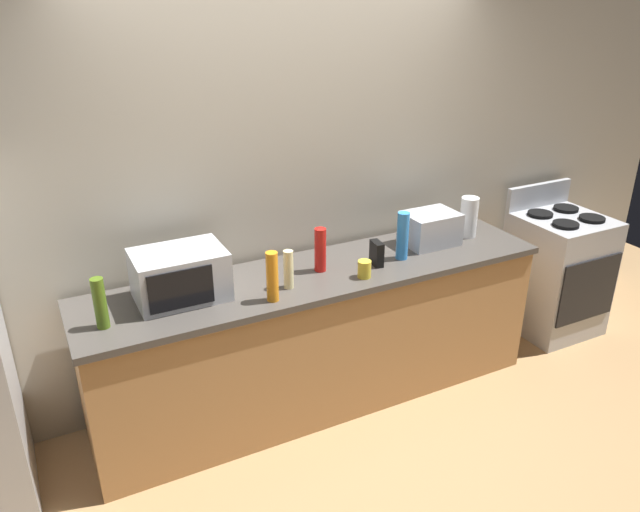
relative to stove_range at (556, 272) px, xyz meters
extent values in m
plane|color=#A87F51|center=(-2.00, -0.40, -0.46)|extent=(8.00, 8.00, 0.00)
cube|color=#B2A893|center=(-2.00, 0.41, 0.89)|extent=(6.40, 0.10, 2.70)
cube|color=#B27F4C|center=(-2.00, 0.00, -0.03)|extent=(2.80, 0.60, 0.86)
cube|color=#47423D|center=(-2.00, 0.00, 0.42)|extent=(2.84, 0.64, 0.04)
cube|color=#B7BABF|center=(0.00, 0.00, -0.01)|extent=(0.60, 0.60, 0.90)
cube|color=black|center=(0.00, -0.30, -0.01)|extent=(0.55, 0.02, 0.48)
cube|color=#B7BABF|center=(0.00, 0.28, 0.53)|extent=(0.60, 0.04, 0.18)
cylinder|color=black|center=(-0.13, -0.12, 0.45)|extent=(0.18, 0.18, 0.02)
cylinder|color=black|center=(0.13, -0.12, 0.45)|extent=(0.18, 0.18, 0.02)
cylinder|color=black|center=(-0.13, 0.12, 0.45)|extent=(0.18, 0.18, 0.02)
cylinder|color=black|center=(0.13, 0.12, 0.45)|extent=(0.18, 0.18, 0.02)
cube|color=#B7BABF|center=(-2.81, 0.05, 0.57)|extent=(0.48, 0.34, 0.27)
cube|color=black|center=(-2.85, -0.12, 0.57)|extent=(0.34, 0.01, 0.21)
cube|color=#B7BABF|center=(-1.17, 0.06, 0.54)|extent=(0.34, 0.26, 0.21)
cylinder|color=white|center=(-0.87, 0.05, 0.57)|extent=(0.12, 0.12, 0.27)
cube|color=black|center=(-1.65, -0.07, 0.51)|extent=(0.06, 0.12, 0.15)
cylinder|color=#338CE5|center=(-1.47, -0.06, 0.59)|extent=(0.07, 0.07, 0.30)
cylinder|color=orange|center=(-2.39, -0.20, 0.58)|extent=(0.07, 0.07, 0.28)
cylinder|color=#4C6B19|center=(-3.24, -0.09, 0.57)|extent=(0.06, 0.06, 0.27)
cylinder|color=beige|center=(-2.25, -0.11, 0.55)|extent=(0.06, 0.06, 0.22)
cylinder|color=red|center=(-1.99, 0.01, 0.57)|extent=(0.07, 0.07, 0.27)
cylinder|color=yellow|center=(-1.81, -0.18, 0.49)|extent=(0.08, 0.08, 0.10)
camera|label=1|loc=(-3.48, -2.92, 1.99)|focal=34.51mm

